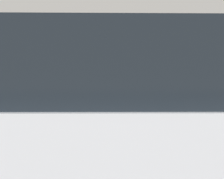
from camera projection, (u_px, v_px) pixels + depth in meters
The scene contains 6 objects.
sidewalk_curb at pixel (92, 154), 5.13m from camera, with size 36.00×2.90×0.15m, color gray.
parking_meter at pixel (88, 88), 4.13m from camera, with size 0.19×0.20×1.49m.
pedestrian_at_meter at pixel (121, 102), 4.14m from camera, with size 0.60×0.52×1.61m.
parked_sedan_silver at pixel (79, 131), 2.65m from camera, with size 4.62×1.86×1.76m.
background_railing at pixel (95, 105), 6.30m from camera, with size 24.06×0.06×1.02m.
backdrop_wall at pixel (98, 79), 8.25m from camera, with size 32.00×0.50×3.03m, color #ADA38E.
Camera 1 is at (0.33, -3.67, 1.29)m, focal length 46.07 mm.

